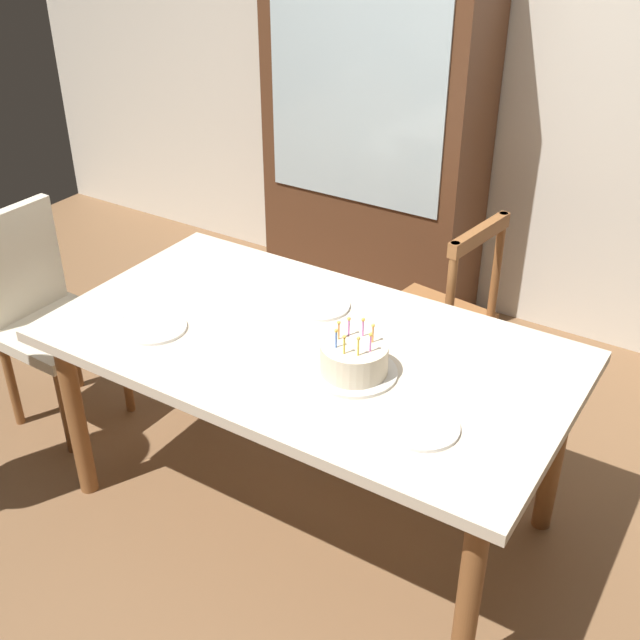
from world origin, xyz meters
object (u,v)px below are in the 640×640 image
Objects in this scene: chair_spindle_back at (434,323)px; chair_upholstered at (42,308)px; birthday_cake at (354,360)px; plate_near_celebrant at (155,328)px; china_cabinet at (375,134)px; plate_far_side at (320,306)px; plate_near_guest at (422,427)px; dining_table at (308,362)px.

chair_spindle_back is 1.00× the size of chair_upholstered.
plate_near_celebrant is (-0.72, -0.14, -0.05)m from birthday_cake.
china_cabinet reaches higher than plate_near_celebrant.
birthday_cake is at bearing -43.44° from plate_far_side.
plate_near_celebrant and plate_near_guest have the same top height.
plate_near_guest is 1.84m from chair_upholstered.
plate_near_celebrant is 0.83m from chair_upholstered.
plate_far_side is 1.25m from chair_upholstered.
dining_table is 0.55m from plate_near_celebrant.
birthday_cake is at bearing -82.77° from chair_spindle_back.
plate_near_guest is (0.63, -0.44, 0.00)m from plate_far_side.
china_cabinet is at bearing 93.54° from plate_near_celebrant.
birthday_cake is 0.29× the size of chair_spindle_back.
plate_near_celebrant is 0.23× the size of chair_upholstered.
birthday_cake is at bearing 10.67° from plate_near_celebrant.
birthday_cake is 0.29× the size of chair_upholstered.
plate_near_celebrant is 0.23× the size of chair_spindle_back.
chair_upholstered is 0.50× the size of china_cabinet.
china_cabinet is at bearing 110.92° from plate_far_side.
chair_upholstered is (-1.19, -0.30, -0.23)m from plate_far_side.
chair_spindle_back is (-0.11, 0.89, -0.35)m from birthday_cake.
chair_upholstered is at bearing 179.96° from birthday_cake.
plate_near_guest is at bearing 0.00° from plate_near_celebrant.
dining_table is 0.84m from chair_spindle_back.
china_cabinet is (-0.11, 1.78, 0.19)m from plate_near_celebrant.
chair_spindle_back reaches higher than plate_near_celebrant.
plate_near_celebrant is 1.00× the size of plate_far_side.
dining_table is 0.28m from birthday_cake.
chair_spindle_back is 1.15m from china_cabinet.
birthday_cake is 0.96m from chair_spindle_back.
chair_spindle_back is (0.12, 0.80, -0.21)m from dining_table.
plate_near_guest is at bearing -67.72° from chair_spindle_back.
chair_spindle_back reaches higher than plate_far_side.
chair_spindle_back reaches higher than dining_table.
plate_near_guest is at bearing -35.01° from plate_far_side.
dining_table is 8.12× the size of plate_far_side.
birthday_cake is (0.23, -0.08, 0.14)m from dining_table.
chair_spindle_back is (-0.42, 1.02, -0.30)m from plate_near_guest.
plate_near_celebrant reaches higher than dining_table.
china_cabinet is (-0.60, 1.56, 0.28)m from dining_table.
chair_spindle_back is at bearing 112.28° from plate_near_guest.
china_cabinet is (-0.83, 1.64, 0.15)m from birthday_cake.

